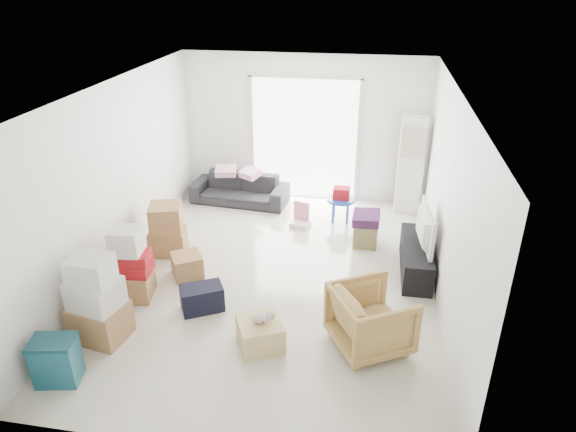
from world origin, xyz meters
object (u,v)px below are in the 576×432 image
(tv_console, at_px, (416,258))
(ottoman, at_px, (365,234))
(television, at_px, (418,240))
(kids_table, at_px, (341,197))
(sofa, at_px, (240,185))
(ac_tower, at_px, (411,166))
(armchair, at_px, (371,316))
(storage_bins, at_px, (56,361))
(wood_crate, at_px, (260,333))

(tv_console, xyz_separation_m, ottoman, (-0.76, 0.69, -0.04))
(television, relative_size, ottoman, 2.62)
(television, height_order, ottoman, television)
(kids_table, bearing_deg, sofa, 166.14)
(ac_tower, bearing_deg, tv_console, -88.66)
(armchair, height_order, storage_bins, armchair)
(storage_bins, xyz_separation_m, kids_table, (2.69, 4.41, 0.17))
(ottoman, height_order, kids_table, kids_table)
(television, distance_m, storage_bins, 4.87)
(ottoman, xyz_separation_m, wood_crate, (-1.13, -2.67, -0.02))
(tv_console, bearing_deg, armchair, -109.18)
(tv_console, distance_m, armchair, 1.89)
(television, xyz_separation_m, armchair, (-0.62, -1.77, -0.10))
(armchair, bearing_deg, kids_table, -19.28)
(television, height_order, sofa, sofa)
(television, relative_size, sofa, 0.54)
(tv_console, bearing_deg, kids_table, 128.85)
(armchair, bearing_deg, storage_bins, 79.49)
(storage_bins, relative_size, wood_crate, 1.09)
(storage_bins, height_order, ottoman, storage_bins)
(sofa, distance_m, wood_crate, 4.16)
(tv_console, bearing_deg, ac_tower, 91.34)
(armchair, height_order, wood_crate, armchair)
(storage_bins, xyz_separation_m, wood_crate, (2.01, 0.93, -0.11))
(ac_tower, height_order, sofa, ac_tower)
(ac_tower, relative_size, tv_console, 1.29)
(tv_console, distance_m, ottoman, 1.03)
(ac_tower, xyz_separation_m, television, (0.05, -2.13, -0.36))
(tv_console, height_order, armchair, armchair)
(armchair, bearing_deg, sofa, 4.48)
(ottoman, distance_m, wood_crate, 2.90)
(wood_crate, bearing_deg, kids_table, 79.04)
(sofa, xyz_separation_m, armchair, (2.54, -3.76, 0.07))
(television, height_order, armchair, armchair)
(ac_tower, height_order, ottoman, ac_tower)
(television, xyz_separation_m, ottoman, (-0.76, 0.69, -0.33))
(storage_bins, bearing_deg, kids_table, 58.63)
(ottoman, bearing_deg, armchair, -86.77)
(ottoman, bearing_deg, storage_bins, -131.12)
(sofa, distance_m, ottoman, 2.73)
(sofa, distance_m, kids_table, 2.00)
(ac_tower, height_order, storage_bins, ac_tower)
(sofa, xyz_separation_m, kids_table, (1.94, -0.48, 0.09))
(wood_crate, bearing_deg, television, 46.37)
(sofa, bearing_deg, armchair, -50.75)
(armchair, xyz_separation_m, wood_crate, (-1.27, -0.21, -0.26))
(sofa, height_order, wood_crate, sofa)
(tv_console, height_order, kids_table, kids_table)
(sofa, bearing_deg, kids_table, -8.65)
(storage_bins, bearing_deg, sofa, 81.32)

